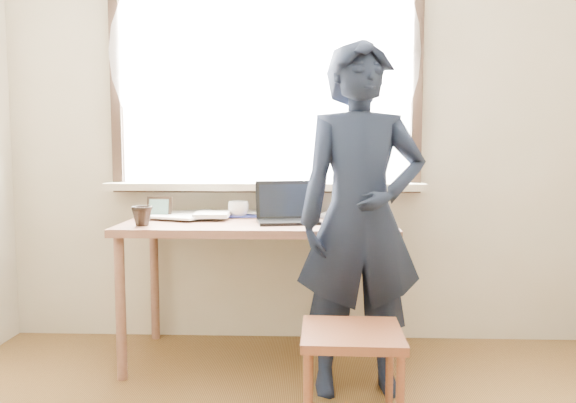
{
  "coord_description": "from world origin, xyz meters",
  "views": [
    {
      "loc": [
        0.06,
        -1.35,
        1.15
      ],
      "look_at": [
        -0.03,
        0.95,
        0.93
      ],
      "focal_mm": 35.0,
      "sensor_mm": 36.0,
      "label": 1
    }
  ],
  "objects_px": {
    "laptop": "(287,212)",
    "mug_dark": "(142,216)",
    "person": "(361,219)",
    "mug_white": "(238,209)",
    "work_chair": "(352,346)",
    "desk": "(259,235)"
  },
  "relations": [
    {
      "from": "laptop",
      "to": "mug_dark",
      "type": "relative_size",
      "value": 3.37
    },
    {
      "from": "person",
      "to": "mug_white",
      "type": "bearing_deg",
      "value": 133.63
    },
    {
      "from": "laptop",
      "to": "work_chair",
      "type": "distance_m",
      "value": 0.91
    },
    {
      "from": "desk",
      "to": "mug_white",
      "type": "bearing_deg",
      "value": 129.69
    },
    {
      "from": "laptop",
      "to": "work_chair",
      "type": "xyz_separation_m",
      "value": [
        0.3,
        -0.72,
        -0.46
      ]
    },
    {
      "from": "desk",
      "to": "person",
      "type": "bearing_deg",
      "value": -36.42
    },
    {
      "from": "person",
      "to": "mug_dark",
      "type": "bearing_deg",
      "value": 164.34
    },
    {
      "from": "desk",
      "to": "work_chair",
      "type": "bearing_deg",
      "value": -59.41
    },
    {
      "from": "mug_dark",
      "to": "work_chair",
      "type": "relative_size",
      "value": 0.25
    },
    {
      "from": "mug_dark",
      "to": "work_chair",
      "type": "xyz_separation_m",
      "value": [
        1.02,
        -0.55,
        -0.46
      ]
    },
    {
      "from": "person",
      "to": "laptop",
      "type": "bearing_deg",
      "value": 129.91
    },
    {
      "from": "mug_dark",
      "to": "person",
      "type": "height_order",
      "value": "person"
    },
    {
      "from": "mug_white",
      "to": "work_chair",
      "type": "xyz_separation_m",
      "value": [
        0.58,
        -0.91,
        -0.46
      ]
    },
    {
      "from": "work_chair",
      "to": "laptop",
      "type": "bearing_deg",
      "value": 112.31
    },
    {
      "from": "desk",
      "to": "mug_white",
      "type": "xyz_separation_m",
      "value": [
        -0.13,
        0.16,
        0.12
      ]
    },
    {
      "from": "mug_dark",
      "to": "work_chair",
      "type": "distance_m",
      "value": 1.24
    },
    {
      "from": "mug_white",
      "to": "person",
      "type": "distance_m",
      "value": 0.84
    },
    {
      "from": "desk",
      "to": "laptop",
      "type": "relative_size",
      "value": 4.01
    },
    {
      "from": "desk",
      "to": "person",
      "type": "xyz_separation_m",
      "value": [
        0.51,
        -0.38,
        0.14
      ]
    },
    {
      "from": "desk",
      "to": "person",
      "type": "relative_size",
      "value": 0.87
    },
    {
      "from": "laptop",
      "to": "mug_dark",
      "type": "height_order",
      "value": "laptop"
    },
    {
      "from": "mug_dark",
      "to": "work_chair",
      "type": "height_order",
      "value": "mug_dark"
    }
  ]
}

